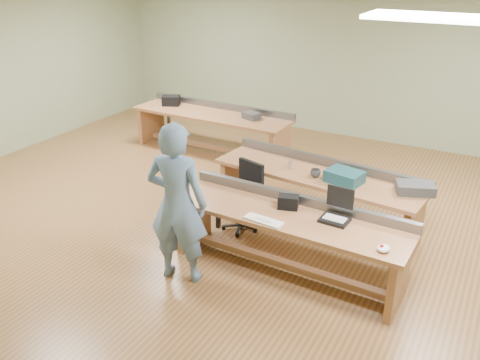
% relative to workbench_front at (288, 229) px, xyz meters
% --- Properties ---
extents(floor, '(10.00, 10.00, 0.00)m').
position_rel_workbench_front_xyz_m(floor, '(-1.09, 1.03, -0.55)').
color(floor, brown).
rests_on(floor, ground).
extents(wall_back, '(10.00, 0.04, 3.00)m').
position_rel_workbench_front_xyz_m(wall_back, '(-1.09, 5.03, 0.95)').
color(wall_back, gray).
rests_on(wall_back, floor).
extents(workbench_front, '(2.80, 0.83, 0.86)m').
position_rel_workbench_front_xyz_m(workbench_front, '(0.00, 0.00, 0.00)').
color(workbench_front, '#92603D').
rests_on(workbench_front, floor).
extents(workbench_mid, '(2.91, 1.06, 0.86)m').
position_rel_workbench_front_xyz_m(workbench_mid, '(-0.12, 1.25, 0.00)').
color(workbench_mid, '#92603D').
rests_on(workbench_mid, floor).
extents(workbench_back, '(3.04, 0.87, 0.86)m').
position_rel_workbench_front_xyz_m(workbench_back, '(-2.82, 2.94, 0.01)').
color(workbench_back, '#92603D').
rests_on(workbench_back, floor).
extents(person, '(0.76, 0.59, 1.86)m').
position_rel_workbench_front_xyz_m(person, '(-1.02, -0.69, 0.37)').
color(person, '#6379A2').
rests_on(person, floor).
extents(laptop_base, '(0.32, 0.26, 0.03)m').
position_rel_workbench_front_xyz_m(laptop_base, '(0.51, 0.08, 0.21)').
color(laptop_base, black).
rests_on(laptop_base, workbench_front).
extents(laptop_screen, '(0.31, 0.03, 0.24)m').
position_rel_workbench_front_xyz_m(laptop_screen, '(0.52, 0.20, 0.44)').
color(laptop_screen, black).
rests_on(laptop_screen, laptop_base).
extents(keyboard, '(0.46, 0.19, 0.03)m').
position_rel_workbench_front_xyz_m(keyboard, '(-0.16, -0.31, 0.21)').
color(keyboard, silver).
rests_on(keyboard, workbench_front).
extents(trackball_mouse, '(0.17, 0.18, 0.06)m').
position_rel_workbench_front_xyz_m(trackball_mouse, '(1.13, -0.27, 0.23)').
color(trackball_mouse, white).
rests_on(trackball_mouse, workbench_front).
extents(camera_bag, '(0.26, 0.21, 0.15)m').
position_rel_workbench_front_xyz_m(camera_bag, '(-0.06, 0.12, 0.27)').
color(camera_bag, black).
rests_on(camera_bag, workbench_front).
extents(task_chair, '(0.61, 0.61, 0.92)m').
position_rel_workbench_front_xyz_m(task_chair, '(-0.94, 0.65, -0.22)').
color(task_chair, black).
rests_on(task_chair, floor).
extents(parts_bin_teal, '(0.50, 0.41, 0.15)m').
position_rel_workbench_front_xyz_m(parts_bin_teal, '(0.27, 1.13, 0.27)').
color(parts_bin_teal, '#163F49').
rests_on(parts_bin_teal, workbench_mid).
extents(parts_bin_grey, '(0.52, 0.43, 0.12)m').
position_rel_workbench_front_xyz_m(parts_bin_grey, '(1.12, 1.24, 0.26)').
color(parts_bin_grey, '#333335').
rests_on(parts_bin_grey, workbench_mid).
extents(mug, '(0.16, 0.16, 0.10)m').
position_rel_workbench_front_xyz_m(mug, '(-0.11, 1.10, 0.25)').
color(mug, '#333335').
rests_on(mug, workbench_mid).
extents(drinks_can, '(0.07, 0.07, 0.11)m').
position_rel_workbench_front_xyz_m(drinks_can, '(-0.51, 1.20, 0.25)').
color(drinks_can, silver).
rests_on(drinks_can, workbench_mid).
extents(storage_box_back, '(0.39, 0.34, 0.18)m').
position_rel_workbench_front_xyz_m(storage_box_back, '(-3.78, 3.00, 0.29)').
color(storage_box_back, black).
rests_on(storage_box_back, workbench_back).
extents(tray_back, '(0.34, 0.29, 0.12)m').
position_rel_workbench_front_xyz_m(tray_back, '(-2.02, 2.96, 0.25)').
color(tray_back, '#333335').
rests_on(tray_back, workbench_back).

